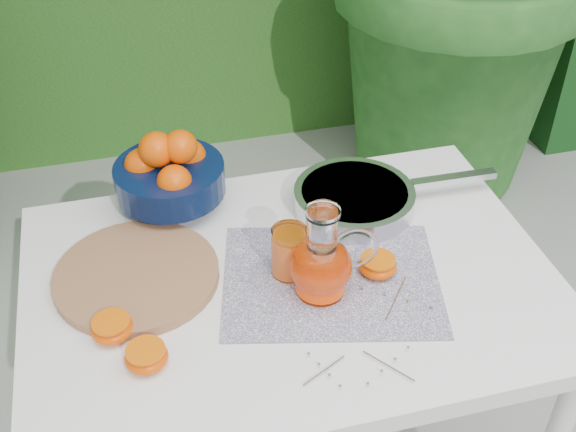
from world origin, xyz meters
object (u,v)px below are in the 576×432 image
object	(u,v)px
white_table	(291,307)
cutting_board	(137,275)
juice_pitcher	(322,264)
fruit_bowl	(169,172)
saute_pan	(356,198)

from	to	relation	value
white_table	cutting_board	size ratio (longest dim) A/B	3.22
cutting_board	juice_pitcher	xyz separation A→B (m)	(0.33, -0.12, 0.06)
juice_pitcher	fruit_bowl	bearing A→B (deg)	124.28
fruit_bowl	juice_pitcher	xyz separation A→B (m)	(0.23, -0.34, -0.01)
white_table	cutting_board	xyz separation A→B (m)	(-0.28, 0.07, 0.09)
white_table	juice_pitcher	bearing A→B (deg)	-50.92
white_table	fruit_bowl	bearing A→B (deg)	123.29
fruit_bowl	saute_pan	distance (m)	0.40
white_table	saute_pan	size ratio (longest dim) A/B	2.22
cutting_board	juice_pitcher	world-z (taller)	juice_pitcher
cutting_board	juice_pitcher	size ratio (longest dim) A/B	1.66
cutting_board	saute_pan	size ratio (longest dim) A/B	0.69
fruit_bowl	saute_pan	xyz separation A→B (m)	(0.38, -0.11, -0.06)
juice_pitcher	saute_pan	world-z (taller)	juice_pitcher
cutting_board	white_table	bearing A→B (deg)	-12.94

